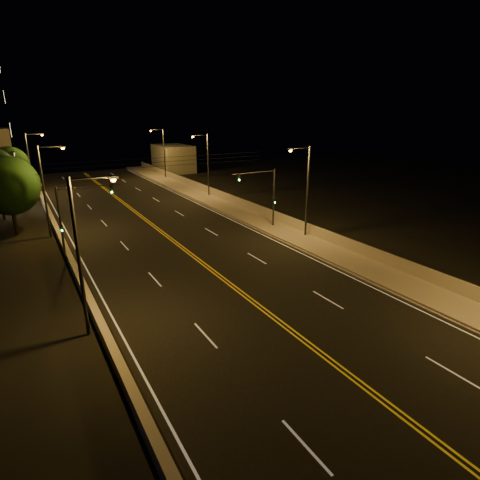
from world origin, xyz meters
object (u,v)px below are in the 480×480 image
streetlight_1 (305,186)px  tree_0 (8,186)px  streetlight_4 (83,247)px  streetlight_5 (46,185)px  streetlight_3 (163,150)px  traffic_signal_left (73,214)px  tree_3 (10,165)px  streetlight_6 (31,160)px  streetlight_2 (206,161)px  traffic_signal_right (266,192)px

streetlight_1 → tree_0: streetlight_1 is taller
streetlight_4 → streetlight_5: same height
streetlight_3 → streetlight_5: bearing=-127.3°
traffic_signal_left → streetlight_5: bearing=97.6°
tree_3 → streetlight_6: bearing=-8.5°
streetlight_5 → traffic_signal_left: (1.09, -8.24, -1.20)m
tree_3 → streetlight_4: bearing=-86.4°
traffic_signal_left → streetlight_6: bearing=92.0°
streetlight_2 → streetlight_5: bearing=-155.9°
traffic_signal_right → tree_0: 25.60m
streetlight_2 → streetlight_6: size_ratio=1.00×
streetlight_1 → streetlight_4: size_ratio=1.00×
streetlight_4 → traffic_signal_right: 23.69m
streetlight_6 → traffic_signal_left: (1.09, -32.02, -1.20)m
streetlight_4 → tree_0: 23.85m
streetlight_3 → traffic_signal_right: (-1.49, -36.35, -1.20)m
streetlight_1 → traffic_signal_left: streetlight_1 is taller
traffic_signal_left → tree_3: size_ratio=0.88×
streetlight_2 → tree_3: streetlight_2 is taller
tree_3 → tree_0: bearing=-91.1°
streetlight_6 → tree_0: size_ratio=1.13×
streetlight_5 → streetlight_1: bearing=-30.7°
streetlight_3 → tree_3: bearing=-170.8°
tree_0 → streetlight_5: bearing=-39.6°
streetlight_1 → tree_3: bearing=123.3°
streetlight_2 → traffic_signal_right: 17.91m
streetlight_3 → streetlight_4: size_ratio=1.00×
streetlight_5 → streetlight_2: bearing=24.1°
streetlight_1 → traffic_signal_left: (-20.34, 4.50, -1.20)m
streetlight_4 → streetlight_6: size_ratio=1.00×
streetlight_3 → traffic_signal_left: size_ratio=1.41×
streetlight_3 → tree_3: streetlight_3 is taller
streetlight_2 → traffic_signal_left: 27.06m
streetlight_1 → tree_3: size_ratio=1.24×
streetlight_2 → streetlight_4: same height
streetlight_5 → traffic_signal_right: size_ratio=1.41×
streetlight_3 → streetlight_6: 21.87m
streetlight_5 → streetlight_6: (0.00, 23.79, 0.00)m
traffic_signal_right → streetlight_2: bearing=85.2°
streetlight_2 → tree_3: (-24.25, 14.64, -0.64)m
traffic_signal_right → streetlight_5: bearing=157.6°
streetlight_2 → tree_0: 25.59m
streetlight_4 → traffic_signal_left: 12.85m
streetlight_6 → traffic_signal_right: streetlight_6 is taller
streetlight_5 → traffic_signal_left: streetlight_5 is taller
streetlight_3 → streetlight_4: (-21.43, -49.09, 0.00)m
streetlight_4 → streetlight_5: bearing=90.0°
streetlight_6 → tree_3: 2.92m
traffic_signal_right → streetlight_6: bearing=121.9°
streetlight_5 → streetlight_6: size_ratio=1.00×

